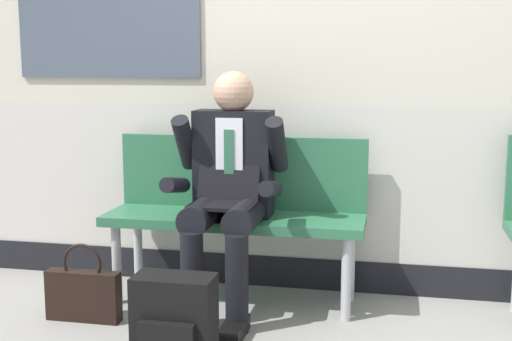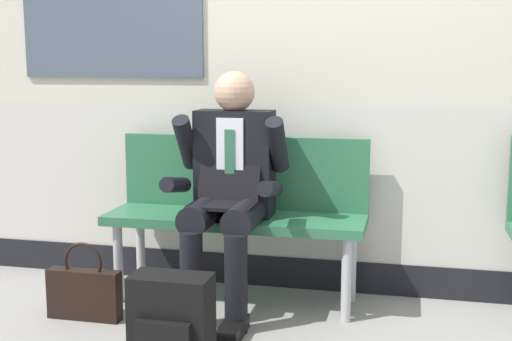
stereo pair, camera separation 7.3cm
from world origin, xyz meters
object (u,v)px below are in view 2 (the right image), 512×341
bench_with_person (238,204)px  person_seated (229,186)px  backpack (171,324)px  handbag (84,292)px

bench_with_person → person_seated: person_seated is taller
person_seated → backpack: bearing=-94.2°
handbag → person_seated: bearing=23.1°
bench_with_person → handbag: 0.91m
person_seated → handbag: 0.89m
bench_with_person → handbag: bench_with_person is taller
person_seated → bench_with_person: bearing=90.0°
bench_with_person → backpack: 0.97m
backpack → handbag: bearing=145.3°
person_seated → backpack: 0.85m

